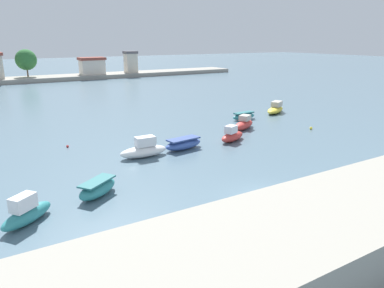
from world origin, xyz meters
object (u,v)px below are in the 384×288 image
moored_boat_0 (26,213)px  moored_boat_2 (144,150)px  moored_boat_3 (183,144)px  moored_boat_5 (244,124)px  mooring_buoy_0 (68,146)px  mooring_buoy_1 (311,128)px  moored_boat_6 (244,116)px  moored_boat_7 (276,109)px  moored_boat_1 (98,188)px  moored_boat_4 (232,135)px

moored_boat_0 → moored_boat_2: 13.71m
moored_boat_3 → moored_boat_5: 11.05m
mooring_buoy_0 → mooring_buoy_1: size_ratio=0.78×
moored_boat_2 → moored_boat_6: size_ratio=1.21×
moored_boat_3 → moored_boat_7: moored_boat_7 is taller
moored_boat_1 → mooring_buoy_0: moored_boat_1 is taller
moored_boat_2 → moored_boat_3: bearing=4.5°
moored_boat_4 → mooring_buoy_0: 17.10m
mooring_buoy_1 → moored_boat_6: bearing=111.6°
moored_boat_3 → mooring_buoy_0: moored_boat_3 is taller
mooring_buoy_0 → mooring_buoy_1: bearing=-15.6°
moored_boat_0 → moored_boat_5: (25.94, 11.74, -0.06)m
moored_boat_5 → mooring_buoy_0: moored_boat_5 is taller
moored_boat_6 → moored_boat_5: bearing=-131.9°
moored_boat_3 → moored_boat_7: 22.53m
moored_boat_7 → moored_boat_0: bearing=175.8°
moored_boat_6 → mooring_buoy_0: moored_boat_6 is taller
moored_boat_1 → moored_boat_2: (6.31, 6.38, 0.13)m
moored_boat_5 → mooring_buoy_0: (-20.28, 3.03, -0.49)m
moored_boat_5 → moored_boat_3: bearing=171.1°
moored_boat_1 → mooring_buoy_0: bearing=50.8°
moored_boat_3 → moored_boat_6: moored_boat_3 is taller
moored_boat_5 → moored_boat_7: bearing=0.0°
moored_boat_6 → mooring_buoy_0: size_ratio=14.46×
moored_boat_3 → moored_boat_5: (10.48, 3.50, 0.08)m
moored_boat_2 → moored_boat_5: bearing=15.9°
moored_boat_1 → mooring_buoy_0: (0.87, 13.11, -0.43)m
moored_boat_0 → mooring_buoy_1: bearing=-24.9°
moored_boat_4 → moored_boat_7: 17.28m
moored_boat_2 → moored_boat_4: 10.30m
moored_boat_2 → mooring_buoy_1: size_ratio=13.61×
moored_boat_2 → mooring_buoy_1: bearing=-0.3°
moored_boat_0 → moored_boat_7: bearing=-12.1°
moored_boat_1 → moored_boat_3: moored_boat_1 is taller
moored_boat_7 → mooring_buoy_1: (-3.50, -9.82, -0.44)m
moored_boat_3 → mooring_buoy_0: bearing=138.3°
moored_boat_2 → moored_boat_7: size_ratio=0.89×
moored_boat_1 → moored_boat_0: bearing=163.7°
moored_boat_1 → mooring_buoy_1: (27.90, 5.58, -0.39)m
moored_boat_4 → mooring_buoy_1: (11.29, -0.87, -0.46)m
moored_boat_1 → moored_boat_3: (10.67, 6.59, -0.02)m
moored_boat_1 → moored_boat_4: size_ratio=0.91×
moored_boat_6 → moored_boat_7: moored_boat_7 is taller
moored_boat_6 → mooring_buoy_1: 9.31m
moored_boat_4 → moored_boat_5: size_ratio=0.91×
moored_boat_0 → moored_boat_6: 33.31m
moored_boat_2 → moored_boat_1: bearing=-132.8°
moored_boat_6 → moored_boat_7: 7.02m
mooring_buoy_1 → moored_boat_0: bearing=-167.5°
moored_boat_2 → moored_boat_3: moored_boat_2 is taller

